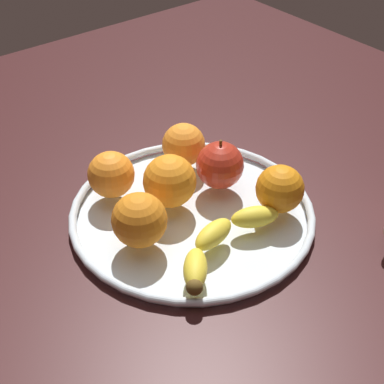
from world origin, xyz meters
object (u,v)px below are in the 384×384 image
(orange_back_left, at_px, (170,181))
(orange_back_right, at_px, (184,145))
(banana, at_px, (221,241))
(orange_center, at_px, (280,189))
(fruit_bowl, at_px, (192,212))
(orange_front_left, at_px, (139,220))
(orange_front_right, at_px, (111,175))
(apple, at_px, (220,165))

(orange_back_left, bearing_deg, orange_back_right, -138.86)
(banana, height_order, orange_center, orange_center)
(fruit_bowl, relative_size, orange_front_left, 4.79)
(fruit_bowl, xyz_separation_m, banana, (0.02, 0.09, 0.02))
(orange_back_left, xyz_separation_m, orange_front_right, (0.06, -0.07, -0.00))
(fruit_bowl, relative_size, orange_back_left, 4.62)
(banana, height_order, orange_front_left, orange_front_left)
(apple, relative_size, orange_front_right, 1.15)
(apple, bearing_deg, banana, 50.32)
(banana, bearing_deg, orange_back_left, -104.93)
(orange_front_left, height_order, orange_front_right, orange_front_left)
(orange_back_left, bearing_deg, banana, 86.84)
(fruit_bowl, distance_m, orange_back_right, 0.13)
(orange_front_right, bearing_deg, orange_center, 133.67)
(fruit_bowl, xyz_separation_m, orange_front_right, (0.07, -0.10, 0.04))
(orange_back_right, distance_m, orange_front_right, 0.13)
(banana, distance_m, apple, 0.15)
(fruit_bowl, distance_m, orange_back_left, 0.06)
(fruit_bowl, bearing_deg, orange_center, 141.88)
(orange_center, bearing_deg, orange_front_left, -18.45)
(fruit_bowl, height_order, orange_front_right, orange_front_right)
(orange_back_right, distance_m, orange_back_left, 0.10)
(orange_front_left, bearing_deg, orange_front_right, -103.08)
(orange_front_left, bearing_deg, orange_back_left, -152.54)
(orange_back_right, height_order, orange_front_left, orange_front_left)
(orange_back_right, bearing_deg, orange_front_left, 34.71)
(orange_back_right, xyz_separation_m, orange_back_left, (0.08, 0.07, 0.00))
(orange_back_left, distance_m, orange_front_right, 0.09)
(banana, distance_m, orange_front_right, 0.20)
(fruit_bowl, xyz_separation_m, apple, (-0.07, -0.02, 0.05))
(apple, xyz_separation_m, orange_back_right, (0.01, -0.08, -0.00))
(orange_front_right, xyz_separation_m, orange_center, (-0.17, 0.18, -0.00))
(orange_center, bearing_deg, fruit_bowl, -38.12)
(banana, height_order, orange_back_left, orange_back_left)
(fruit_bowl, xyz_separation_m, orange_back_right, (-0.06, -0.10, 0.04))
(orange_back_right, bearing_deg, orange_front_right, -1.22)
(fruit_bowl, height_order, apple, apple)
(fruit_bowl, height_order, orange_back_left, orange_back_left)
(fruit_bowl, bearing_deg, orange_back_left, -61.12)
(fruit_bowl, distance_m, orange_front_left, 0.11)
(orange_front_right, bearing_deg, apple, 149.41)
(fruit_bowl, distance_m, orange_center, 0.13)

